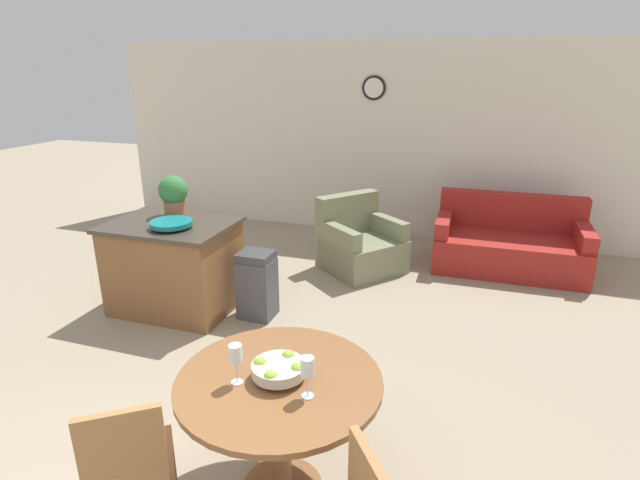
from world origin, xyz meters
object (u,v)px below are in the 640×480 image
object	(u,v)px
dining_chair_near_left	(128,464)
kitchen_island	(174,266)
potted_plant	(173,194)
fruit_bowl	(279,369)
teal_bowl	(171,223)
wine_glass_right	(307,368)
armchair	(360,245)
couch	(509,245)
dining_table	(280,406)
trash_bin	(257,285)
wine_glass_left	(235,355)

from	to	relation	value
dining_chair_near_left	kitchen_island	size ratio (longest dim) A/B	0.74
potted_plant	dining_chair_near_left	bearing A→B (deg)	-61.50
fruit_bowl	teal_bowl	world-z (taller)	teal_bowl
wine_glass_right	armchair	world-z (taller)	wine_glass_right
fruit_bowl	dining_chair_near_left	bearing A→B (deg)	-138.68
fruit_bowl	couch	size ratio (longest dim) A/B	0.17
wine_glass_right	kitchen_island	xyz separation A→B (m)	(-2.12, 1.95, -0.49)
dining_table	wine_glass_right	xyz separation A→B (m)	(0.20, -0.10, 0.35)
kitchen_island	wine_glass_right	bearing A→B (deg)	-42.68
dining_table	couch	xyz separation A→B (m)	(1.32, 4.06, -0.31)
dining_table	trash_bin	size ratio (longest dim) A/B	1.65
kitchen_island	teal_bowl	xyz separation A→B (m)	(0.11, -0.13, 0.50)
fruit_bowl	armchair	size ratio (longest dim) A/B	0.25
wine_glass_left	armchair	size ratio (longest dim) A/B	0.20
dining_table	potted_plant	xyz separation A→B (m)	(-2.02, 2.10, 0.53)
couch	potted_plant	bearing A→B (deg)	-150.22
dining_table	kitchen_island	bearing A→B (deg)	135.98
dining_chair_near_left	potted_plant	distance (m)	3.05
potted_plant	armchair	xyz separation A→B (m)	(1.62, 1.36, -0.84)
dining_table	potted_plant	size ratio (longest dim) A/B	2.72
dining_chair_near_left	teal_bowl	world-z (taller)	teal_bowl
dining_table	fruit_bowl	xyz separation A→B (m)	(0.00, -0.00, 0.24)
fruit_bowl	kitchen_island	distance (m)	2.70
armchair	kitchen_island	bearing A→B (deg)	175.35
fruit_bowl	kitchen_island	size ratio (longest dim) A/B	0.24
wine_glass_left	kitchen_island	world-z (taller)	wine_glass_left
dining_table	kitchen_island	xyz separation A→B (m)	(-1.92, 1.86, -0.14)
dining_table	couch	size ratio (longest dim) A/B	0.64
fruit_bowl	trash_bin	xyz separation A→B (m)	(-1.06, 1.95, -0.51)
dining_table	armchair	world-z (taller)	armchair
potted_plant	armchair	size ratio (longest dim) A/B	0.35
potted_plant	trash_bin	size ratio (longest dim) A/B	0.61
kitchen_island	wine_glass_left	bearing A→B (deg)	-48.62
fruit_bowl	teal_bowl	size ratio (longest dim) A/B	0.73
dining_table	fruit_bowl	size ratio (longest dim) A/B	3.84
trash_bin	armchair	distance (m)	1.65
couch	dining_table	bearing A→B (deg)	-108.66
fruit_bowl	wine_glass_right	xyz separation A→B (m)	(0.20, -0.10, 0.11)
fruit_bowl	wine_glass_left	bearing A→B (deg)	-151.95
potted_plant	trash_bin	bearing A→B (deg)	-9.06
fruit_bowl	wine_glass_right	size ratio (longest dim) A/B	1.28
dining_table	teal_bowl	distance (m)	2.53
dining_table	trash_bin	bearing A→B (deg)	118.58
fruit_bowl	teal_bowl	distance (m)	2.51
wine_glass_right	couch	bearing A→B (deg)	74.91
dining_table	fruit_bowl	world-z (taller)	fruit_bowl
potted_plant	armchair	world-z (taller)	potted_plant
wine_glass_left	dining_table	bearing A→B (deg)	28.25
kitchen_island	armchair	xyz separation A→B (m)	(1.52, 1.60, -0.16)
potted_plant	teal_bowl	bearing A→B (deg)	-61.24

